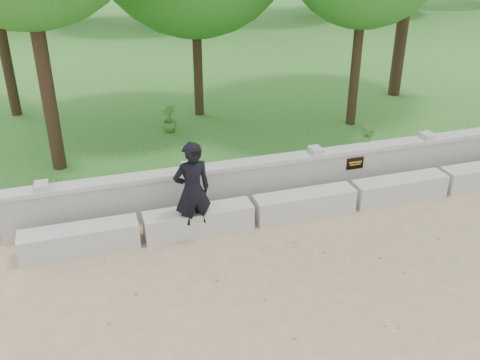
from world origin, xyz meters
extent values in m
plane|color=tan|center=(0.00, 0.00, 0.00)|extent=(80.00, 80.00, 0.00)
cube|color=#285A20|center=(0.00, 14.00, 0.12)|extent=(40.00, 22.00, 0.25)
cube|color=beige|center=(-5.00, 1.90, 0.23)|extent=(1.90, 0.45, 0.45)
cube|color=beige|center=(-3.00, 1.90, 0.23)|extent=(1.90, 0.45, 0.45)
cube|color=beige|center=(-1.00, 1.90, 0.23)|extent=(1.90, 0.45, 0.45)
cube|color=beige|center=(1.00, 1.90, 0.23)|extent=(1.90, 0.45, 0.45)
cube|color=#B8B5AE|center=(0.00, 2.60, 0.41)|extent=(12.50, 0.25, 0.82)
cube|color=beige|center=(0.00, 2.60, 0.86)|extent=(12.50, 0.35, 0.08)
cube|color=black|center=(0.30, 2.46, 0.62)|extent=(0.36, 0.02, 0.24)
imported|color=black|center=(-3.11, 1.80, 0.88)|extent=(0.68, 0.49, 1.76)
cube|color=black|center=(-3.11, 1.45, 1.70)|extent=(0.14, 0.03, 0.07)
cylinder|color=#382619|center=(-6.31, 8.68, 2.21)|extent=(0.26, 0.26, 3.91)
cylinder|color=#382619|center=(-5.27, 4.86, 2.32)|extent=(0.28, 0.28, 4.15)
cylinder|color=#382619|center=(-1.69, 7.23, 1.99)|extent=(0.24, 0.24, 3.49)
cylinder|color=#382619|center=(1.79, 5.38, 1.98)|extent=(0.23, 0.23, 3.46)
cylinder|color=#382619|center=(4.17, 7.19, 2.73)|extent=(0.34, 0.34, 4.97)
imported|color=#3C7327|center=(-5.26, 3.30, 0.52)|extent=(0.32, 0.35, 0.54)
imported|color=#3C7327|center=(1.19, 3.53, 0.57)|extent=(0.37, 0.42, 0.64)
imported|color=#3C7327|center=(-2.68, 6.21, 0.57)|extent=(0.48, 0.48, 0.64)
camera|label=1|loc=(-4.74, -5.94, 5.00)|focal=40.00mm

